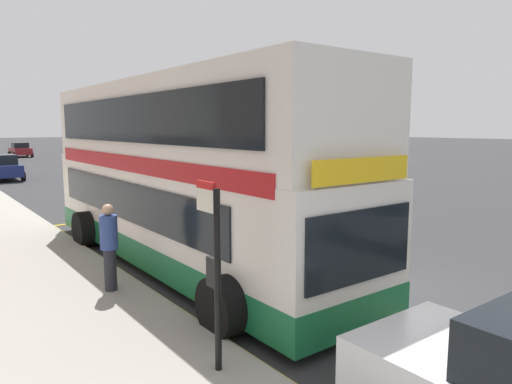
# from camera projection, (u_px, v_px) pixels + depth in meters

# --- Properties ---
(ground_plane) EXTENTS (260.00, 260.00, 0.00)m
(ground_plane) POSITION_uv_depth(u_px,v_px,m) (36.00, 172.00, 34.89)
(ground_plane) COLOR #333335
(double_decker_bus) EXTENTS (3.26, 11.22, 4.40)m
(double_decker_bus) POSITION_uv_depth(u_px,v_px,m) (180.00, 180.00, 11.19)
(double_decker_bus) COLOR white
(double_decker_bus) RESTS_ON ground
(bus_bay_markings) EXTENTS (3.19, 13.31, 0.01)m
(bus_bay_markings) POSITION_uv_depth(u_px,v_px,m) (184.00, 263.00, 11.49)
(bus_bay_markings) COLOR gold
(bus_bay_markings) RESTS_ON ground
(bus_stop_sign) EXTENTS (0.09, 0.51, 2.49)m
(bus_stop_sign) POSITION_uv_depth(u_px,v_px,m) (214.00, 259.00, 6.04)
(bus_stop_sign) COLOR black
(bus_stop_sign) RESTS_ON pavement_near
(parked_car_maroon_kerbside) EXTENTS (2.09, 4.20, 1.62)m
(parked_car_maroon_kerbside) POSITION_uv_depth(u_px,v_px,m) (20.00, 150.00, 52.48)
(parked_car_maroon_kerbside) COLOR maroon
(parked_car_maroon_kerbside) RESTS_ON ground
(parked_car_navy_distant) EXTENTS (2.09, 4.20, 1.62)m
(parked_car_navy_distant) POSITION_uv_depth(u_px,v_px,m) (2.00, 168.00, 29.45)
(parked_car_navy_distant) COLOR navy
(parked_car_navy_distant) RESTS_ON ground
(pedestrian_waiting_near_sign) EXTENTS (0.34, 0.34, 1.72)m
(pedestrian_waiting_near_sign) POSITION_uv_depth(u_px,v_px,m) (109.00, 244.00, 9.07)
(pedestrian_waiting_near_sign) COLOR #26262D
(pedestrian_waiting_near_sign) RESTS_ON pavement_near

